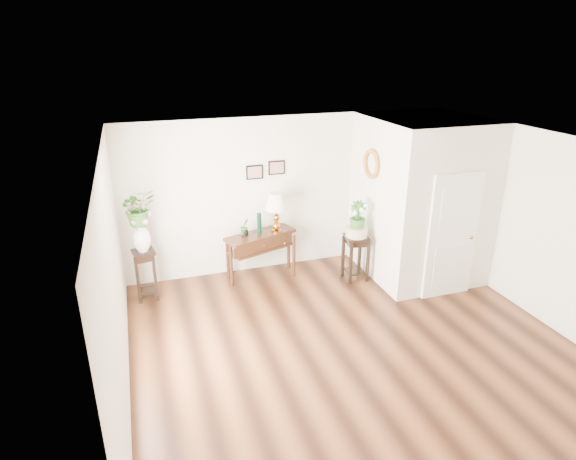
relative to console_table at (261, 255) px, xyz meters
name	(u,v)px	position (x,y,z in m)	size (l,w,h in m)	color
floor	(351,342)	(0.67, -2.37, -0.42)	(6.00, 5.50, 0.02)	brown
ceiling	(362,146)	(0.67, -2.37, 2.38)	(6.00, 5.50, 0.02)	white
wall_back	(290,193)	(0.67, 0.38, 0.98)	(6.00, 0.02, 2.80)	white
wall_front	(505,385)	(0.67, -5.12, 0.98)	(6.00, 0.02, 2.80)	white
wall_left	(115,286)	(-2.33, -2.37, 0.98)	(0.02, 5.50, 2.80)	white
wall_right	(538,226)	(3.67, -2.37, 0.98)	(0.02, 5.50, 2.80)	white
partition	(420,198)	(2.77, -0.59, 0.98)	(1.80, 1.95, 2.80)	white
door	(452,236)	(2.77, -1.59, 0.63)	(0.90, 0.05, 2.10)	white
art_print_left	(255,172)	(0.02, 0.36, 1.43)	(0.30, 0.02, 0.25)	black
art_print_right	(277,168)	(0.42, 0.36, 1.48)	(0.30, 0.02, 0.25)	black
wall_ornament	(371,164)	(1.83, -0.47, 1.63)	(0.51, 0.51, 0.07)	#B77F2D
console_table	(261,255)	(0.00, 0.00, 0.00)	(1.26, 0.42, 0.84)	#341E10
table_lamp	(276,213)	(0.30, 0.00, 0.77)	(0.41, 0.41, 0.72)	#AA6B22
green_vase	(259,224)	(-0.02, 0.00, 0.59)	(0.08, 0.08, 0.38)	black
potted_plant	(245,227)	(-0.28, 0.00, 0.57)	(0.16, 0.13, 0.29)	#2E6921
plant_stand_a	(146,275)	(-1.98, -0.16, 0.01)	(0.33, 0.33, 0.86)	black
porcelain_vase	(142,238)	(-1.98, -0.16, 0.66)	(0.28, 0.28, 0.49)	white
lily_arrangement	(138,210)	(-1.98, -0.16, 1.13)	(0.52, 0.45, 0.58)	#2E6921
plant_stand_b	(355,258)	(1.57, -0.60, -0.01)	(0.39, 0.39, 0.82)	black
ceramic_bowl	(357,232)	(1.57, -0.60, 0.48)	(0.38, 0.38, 0.17)	beige
narcissus	(358,216)	(1.57, -0.60, 0.78)	(0.28, 0.28, 0.51)	#2E6921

